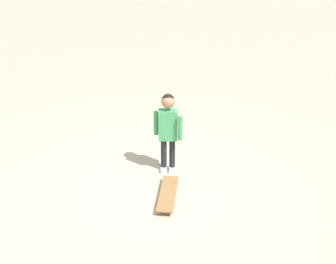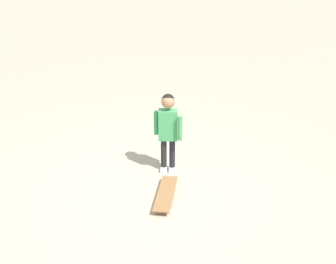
% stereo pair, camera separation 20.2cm
% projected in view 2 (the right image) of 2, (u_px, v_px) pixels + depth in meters
% --- Properties ---
extents(ground_plane, '(50.00, 50.00, 0.00)m').
position_uv_depth(ground_plane, '(149.00, 192.00, 5.83)').
color(ground_plane, tan).
extents(child_person, '(0.37, 0.28, 1.06)m').
position_uv_depth(child_person, '(168.00, 124.00, 6.07)').
color(child_person, black).
rests_on(child_person, ground).
extents(skateboard, '(0.72, 0.68, 0.07)m').
position_uv_depth(skateboard, '(166.00, 194.00, 5.69)').
color(skateboard, olive).
rests_on(skateboard, ground).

